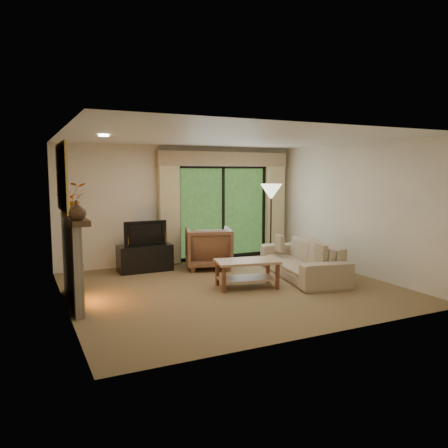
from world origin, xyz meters
name	(u,v)px	position (x,y,z in m)	size (l,w,h in m)	color
floor	(231,288)	(0.00, 0.00, 0.00)	(5.50, 5.50, 0.00)	olive
ceiling	(232,138)	(0.00, 0.00, 2.60)	(5.50, 5.50, 0.00)	silver
wall_back	(182,205)	(0.00, 2.50, 1.30)	(5.00, 5.00, 0.00)	beige
wall_front	(324,232)	(0.00, -2.50, 1.30)	(5.00, 5.00, 0.00)	beige
wall_left	(63,222)	(-2.75, 0.00, 1.30)	(5.00, 5.00, 0.00)	beige
wall_right	(354,209)	(2.75, 0.00, 1.30)	(5.00, 5.00, 0.00)	beige
fireplace	(72,260)	(-2.63, 0.20, 0.69)	(0.24, 1.70, 1.37)	gray
mirror	(62,177)	(-2.71, 0.20, 1.95)	(0.07, 1.45, 1.02)	gold
sliding_door	(223,212)	(1.00, 2.45, 1.10)	(2.26, 0.10, 2.16)	black
curtain_left	(169,210)	(-0.35, 2.34, 1.20)	(0.45, 0.18, 2.35)	#CCBC8A
curtain_right	(275,206)	(2.35, 2.34, 1.20)	(0.45, 0.18, 2.35)	#CCBC8A
cornice	(224,159)	(1.00, 2.36, 2.32)	(3.20, 0.24, 0.32)	tan
media_console	(145,258)	(-1.02, 1.95, 0.27)	(1.09, 0.49, 0.54)	black
tv	(144,233)	(-1.02, 1.95, 0.80)	(0.87, 0.11, 0.50)	black
armchair	(208,248)	(0.28, 1.65, 0.44)	(0.93, 0.96, 0.87)	brown
sofa	(302,259)	(1.61, 0.14, 0.34)	(2.35, 0.92, 0.69)	tan
pillow_near	(321,254)	(1.53, -0.53, 0.57)	(0.09, 0.35, 0.35)	brown
pillow_far	(280,243)	(1.53, 0.82, 0.57)	(0.09, 0.34, 0.34)	brown
coffee_table	(247,274)	(0.25, -0.10, 0.24)	(1.09, 0.60, 0.49)	tan
floor_lamp	(271,224)	(1.71, 1.47, 0.88)	(0.47, 0.47, 1.77)	#FFF0CE
vase	(76,210)	(-2.61, -0.46, 1.51)	(0.26, 0.26, 0.27)	#422E1C
branches	(71,199)	(-2.61, 0.19, 1.62)	(0.45, 0.39, 0.50)	#CA600C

